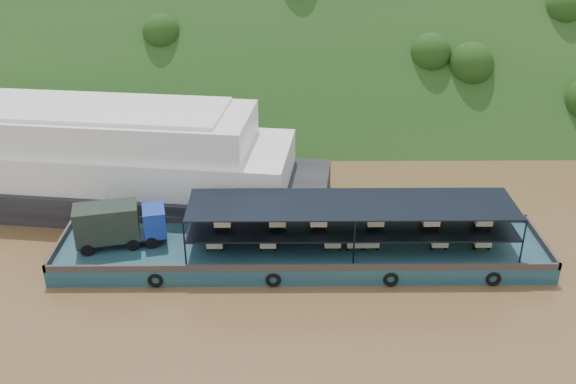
{
  "coord_description": "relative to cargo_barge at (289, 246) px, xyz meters",
  "views": [
    {
      "loc": [
        -2.37,
        -41.4,
        25.27
      ],
      "look_at": [
        -2.0,
        3.0,
        3.2
      ],
      "focal_mm": 40.0,
      "sensor_mm": 36.0,
      "label": 1
    }
  ],
  "objects": [
    {
      "name": "passenger_ferry",
      "position": [
        -17.65,
        9.87,
        2.58
      ],
      "size": [
        42.95,
        15.85,
        8.49
      ],
      "rotation": [
        0.0,
        0.0,
        -0.13
      ],
      "color": "black",
      "rests_on": "ground"
    },
    {
      "name": "cargo_barge",
      "position": [
        0.0,
        0.0,
        0.0
      ],
      "size": [
        35.0,
        7.18,
        4.54
      ],
      "color": "#15374B",
      "rests_on": "ground"
    },
    {
      "name": "ground",
      "position": [
        1.94,
        1.57,
        -1.1
      ],
      "size": [
        160.0,
        160.0,
        0.0
      ],
      "primitive_type": "plane",
      "color": "brown",
      "rests_on": "ground"
    },
    {
      "name": "hillside",
      "position": [
        1.94,
        37.57,
        -1.1
      ],
      "size": [
        140.0,
        39.6,
        39.6
      ],
      "primitive_type": "cube",
      "rotation": [
        0.79,
        0.0,
        0.0
      ],
      "color": "#183C16",
      "rests_on": "ground"
    }
  ]
}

